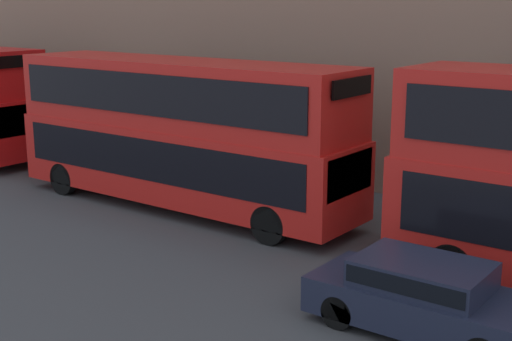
{
  "coord_description": "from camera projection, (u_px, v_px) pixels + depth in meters",
  "views": [
    {
      "loc": [
        -13.22,
        4.6,
        5.86
      ],
      "look_at": [
        0.48,
        14.85,
        1.82
      ],
      "focal_mm": 50.0,
      "sensor_mm": 36.0,
      "label": 1
    }
  ],
  "objects": [
    {
      "name": "bus_second_in_queue",
      "position": [
        181.0,
        128.0,
        20.39
      ],
      "size": [
        2.59,
        11.13,
        4.29
      ],
      "color": "red",
      "rests_on": "ground"
    },
    {
      "name": "car_hatchback",
      "position": [
        425.0,
        295.0,
        12.85
      ],
      "size": [
        1.8,
        4.23,
        1.35
      ],
      "color": "#1E2338",
      "rests_on": "ground"
    },
    {
      "name": "pedestrian",
      "position": [
        423.0,
        203.0,
        18.49
      ],
      "size": [
        0.36,
        0.36,
        1.7
      ],
      "color": "brown",
      "rests_on": "ground"
    }
  ]
}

